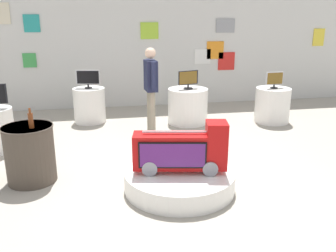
# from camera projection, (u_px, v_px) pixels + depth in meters

# --- Properties ---
(ground_plane) EXTENTS (30.00, 30.00, 0.00)m
(ground_plane) POSITION_uv_depth(u_px,v_px,m) (175.00, 176.00, 5.41)
(ground_plane) COLOR #A8A091
(back_wall_display) EXTENTS (12.99, 0.13, 2.89)m
(back_wall_display) POSITION_uv_depth(u_px,v_px,m) (140.00, 50.00, 9.24)
(back_wall_display) COLOR silver
(back_wall_display) RESTS_ON ground
(main_display_pedestal) EXTENTS (1.51, 1.51, 0.27)m
(main_display_pedestal) POSITION_uv_depth(u_px,v_px,m) (179.00, 180.00, 4.97)
(main_display_pedestal) COLOR white
(main_display_pedestal) RESTS_ON ground
(novelty_firetruck_tv) EXTENTS (1.28, 0.55, 0.69)m
(novelty_firetruck_tv) POSITION_uv_depth(u_px,v_px,m) (182.00, 151.00, 4.84)
(novelty_firetruck_tv) COLOR gray
(novelty_firetruck_tv) RESTS_ON main_display_pedestal
(display_pedestal_left_rear) EXTENTS (0.69, 0.69, 0.77)m
(display_pedestal_left_rear) POSITION_uv_depth(u_px,v_px,m) (90.00, 105.00, 8.05)
(display_pedestal_left_rear) COLOR white
(display_pedestal_left_rear) RESTS_ON ground
(tv_on_left_rear) EXTENTS (0.51, 0.16, 0.40)m
(tv_on_left_rear) POSITION_uv_depth(u_px,v_px,m) (88.00, 78.00, 7.87)
(tv_on_left_rear) COLOR black
(tv_on_left_rear) RESTS_ON display_pedestal_left_rear
(display_pedestal_center_rear) EXTENTS (0.87, 0.87, 0.77)m
(display_pedestal_center_rear) POSITION_uv_depth(u_px,v_px,m) (188.00, 106.00, 7.98)
(display_pedestal_center_rear) COLOR white
(display_pedestal_center_rear) RESTS_ON ground
(tv_on_center_rear) EXTENTS (0.46, 0.21, 0.39)m
(tv_on_center_rear) POSITION_uv_depth(u_px,v_px,m) (188.00, 79.00, 7.80)
(tv_on_center_rear) COLOR black
(tv_on_center_rear) RESTS_ON display_pedestal_center_rear
(display_pedestal_far_right) EXTENTS (0.76, 0.76, 0.77)m
(display_pedestal_far_right) POSITION_uv_depth(u_px,v_px,m) (272.00, 105.00, 8.05)
(display_pedestal_far_right) COLOR white
(display_pedestal_far_right) RESTS_ON ground
(tv_on_far_right) EXTENTS (0.40, 0.16, 0.35)m
(tv_on_far_right) POSITION_uv_depth(u_px,v_px,m) (275.00, 79.00, 7.88)
(tv_on_far_right) COLOR black
(tv_on_far_right) RESTS_ON display_pedestal_far_right
(side_table_round) EXTENTS (0.71, 0.71, 0.83)m
(side_table_round) POSITION_uv_depth(u_px,v_px,m) (30.00, 153.00, 5.13)
(side_table_round) COLOR #4C4238
(side_table_round) RESTS_ON ground
(bottle_on_side_table) EXTENTS (0.07, 0.07, 0.28)m
(bottle_on_side_table) POSITION_uv_depth(u_px,v_px,m) (31.00, 120.00, 4.90)
(bottle_on_side_table) COLOR brown
(bottle_on_side_table) RESTS_ON side_table_round
(shopper_browsing_near_truck) EXTENTS (0.23, 0.56, 1.73)m
(shopper_browsing_near_truck) POSITION_uv_depth(u_px,v_px,m) (151.00, 86.00, 6.79)
(shopper_browsing_near_truck) COLOR gray
(shopper_browsing_near_truck) RESTS_ON ground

